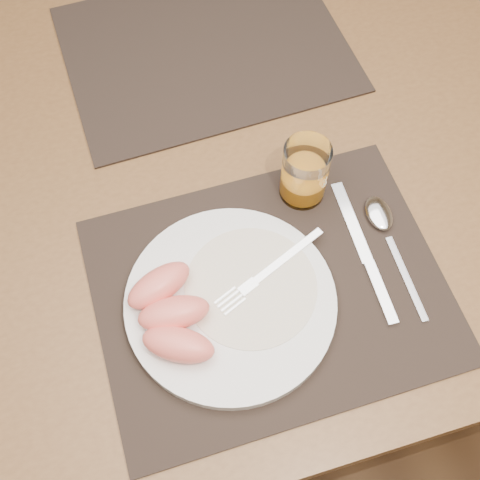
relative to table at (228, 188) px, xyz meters
name	(u,v)px	position (x,y,z in m)	size (l,w,h in m)	color
ground	(233,329)	(0.00, 0.00, -0.67)	(5.00, 5.00, 0.00)	brown
table	(228,188)	(0.00, 0.00, 0.00)	(1.40, 0.90, 0.75)	brown
placemat_near	(270,290)	(0.00, -0.22, 0.09)	(0.45, 0.35, 0.00)	black
placemat_far	(205,49)	(0.03, 0.22, 0.09)	(0.45, 0.35, 0.00)	black
plate	(231,302)	(-0.06, -0.23, 0.10)	(0.27, 0.27, 0.02)	white
plate_dressing	(251,286)	(-0.03, -0.22, 0.10)	(0.17, 0.17, 0.00)	white
fork	(262,276)	(-0.01, -0.21, 0.11)	(0.17, 0.09, 0.00)	silver
knife	(368,262)	(0.13, -0.22, 0.09)	(0.02, 0.22, 0.01)	silver
spoon	(383,223)	(0.17, -0.17, 0.09)	(0.04, 0.19, 0.01)	silver
juice_glass	(304,174)	(0.08, -0.09, 0.13)	(0.06, 0.06, 0.10)	white
grapefruit_wedges	(170,314)	(-0.14, -0.23, 0.12)	(0.10, 0.16, 0.04)	#F57764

